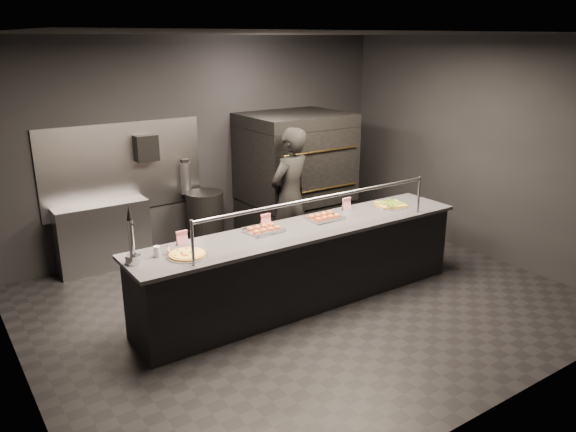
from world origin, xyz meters
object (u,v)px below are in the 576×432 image
Objects in this scene: beer_tap at (132,247)px; round_pizza at (187,255)px; slider_tray_b at (324,217)px; worker at (290,197)px; fire_extinguisher at (186,178)px; towel_dispenser at (146,148)px; trash_bin at (206,222)px; service_counter at (304,265)px; slider_tray_a at (264,229)px; square_pizza at (390,205)px; prep_shelf at (103,236)px; pizza_oven at (295,177)px.

beer_tap is 0.54m from round_pizza.
worker is at bearing 79.94° from slider_tray_b.
worker reaches higher than fire_extinguisher.
towel_dispenser is at bearing -178.96° from fire_extinguisher.
round_pizza is 2.56m from trash_bin.
worker is (0.55, 1.09, 0.47)m from service_counter.
towel_dispenser is at bearing 101.54° from slider_tray_a.
trash_bin is (-1.60, 2.06, -0.50)m from square_pizza.
prep_shelf is 2.88× the size of slider_tray_b.
prep_shelf is at bearing -46.06° from worker.
service_counter is 9.86× the size of round_pizza.
round_pizza is at bearing -114.16° from fire_extinguisher.
service_counter is at bearing -161.77° from slider_tray_b.
trash_bin is at bearing 60.17° from round_pizza.
beer_tap is at bearing -176.89° from slider_tray_a.
service_counter is 11.71× the size of towel_dispenser.
round_pizza is 2.85m from square_pizza.
beer_tap is 0.65× the size of trash_bin.
round_pizza is 0.47× the size of trash_bin.
slider_tray_b is (0.73, -2.27, -0.12)m from fire_extinguisher.
worker reaches higher than service_counter.
towel_dispenser is 0.84× the size of round_pizza.
trash_bin is at bearing -20.55° from towel_dispenser.
pizza_oven is 3.29m from round_pizza.
square_pizza is at bearing -45.24° from towel_dispenser.
beer_tap is 1.34× the size of square_pizza.
prep_shelf is 1.41m from trash_bin.
towel_dispenser is 0.81× the size of square_pizza.
fire_extinguisher reaches higher than round_pizza.
prep_shelf reaches higher than trash_bin.
pizza_oven is 2.23m from towel_dispenser.
prep_shelf is 2.89× the size of round_pizza.
round_pizza is (-2.65, -1.95, -0.03)m from pizza_oven.
beer_tap is at bearing -178.59° from slider_tray_b.
trash_bin is at bearing 170.75° from pizza_oven.
worker is at bearing 63.06° from service_counter.
round_pizza is at bearing -177.52° from square_pizza.
towel_dispenser is 2.59m from beer_tap.
trash_bin is (0.70, -0.26, -1.11)m from towel_dispenser.
fire_extinguisher is 2.83m from beer_tap.
worker is (1.45, -1.30, -0.62)m from towel_dispenser.
prep_shelf is at bearing 143.14° from square_pizza.
fire_extinguisher is at bearing 98.30° from service_counter.
towel_dispenser is at bearing 5.71° from prep_shelf.
slider_tray_a is at bearing -133.19° from pizza_oven.
fire_extinguisher is at bearing 87.64° from slider_tray_a.
service_counter is at bearing -177.08° from square_pizza.
fire_extinguisher is 1.13× the size of slider_tray_a.
fire_extinguisher is at bearing 55.54° from beer_tap.
towel_dispenser is (-2.10, 0.49, 0.58)m from pizza_oven.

